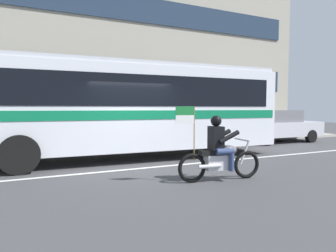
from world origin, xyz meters
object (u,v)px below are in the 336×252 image
at_px(transit_bus, 127,104).
at_px(fire_hydrant, 5,141).
at_px(motorcycle_with_rider, 219,153).
at_px(parked_hatchback_downstreet, 276,126).

distance_m(transit_bus, fire_hydrant, 5.02).
height_order(motorcycle_with_rider, parked_hatchback_downstreet, motorcycle_with_rider).
distance_m(motorcycle_with_rider, fire_hydrant, 8.34).
xyz_separation_m(transit_bus, parked_hatchback_downstreet, (8.24, 1.39, -1.03)).
height_order(transit_bus, fire_hydrant, transit_bus).
relative_size(parked_hatchback_downstreet, fire_hydrant, 6.31).
xyz_separation_m(transit_bus, motorcycle_with_rider, (1.13, -3.86, -1.22)).
bearing_deg(parked_hatchback_downstreet, fire_hydrant, 173.77).
distance_m(motorcycle_with_rider, parked_hatchback_downstreet, 8.84).
bearing_deg(transit_bus, fire_hydrant, 145.66).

